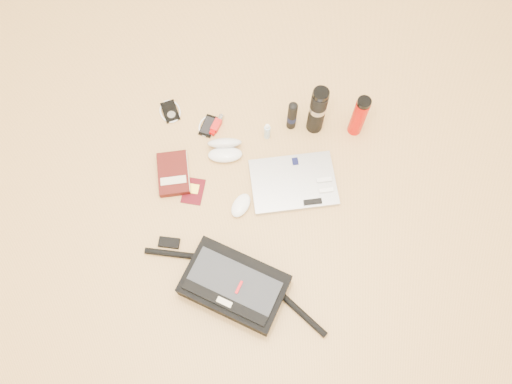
# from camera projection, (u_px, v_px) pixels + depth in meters

# --- Properties ---
(ground) EXTENTS (4.00, 4.00, 0.00)m
(ground) POSITION_uv_depth(u_px,v_px,m) (251.00, 216.00, 2.17)
(ground) COLOR tan
(ground) RESTS_ON ground
(messenger_bag) EXTENTS (0.78, 0.38, 0.11)m
(messenger_bag) POSITION_uv_depth(u_px,v_px,m) (234.00, 285.00, 2.00)
(messenger_bag) COLOR black
(messenger_bag) RESTS_ON ground
(laptop) EXTENTS (0.42, 0.33, 0.04)m
(laptop) POSITION_uv_depth(u_px,v_px,m) (294.00, 183.00, 2.21)
(laptop) COLOR #A2A3A5
(laptop) RESTS_ON ground
(book) EXTENTS (0.17, 0.23, 0.04)m
(book) POSITION_uv_depth(u_px,v_px,m) (174.00, 174.00, 2.22)
(book) COLOR #3F0D0A
(book) RESTS_ON ground
(passport) EXTENTS (0.10, 0.13, 0.01)m
(passport) POSITION_uv_depth(u_px,v_px,m) (193.00, 191.00, 2.21)
(passport) COLOR #45040C
(passport) RESTS_ON ground
(mouse) EXTENTS (0.11, 0.14, 0.04)m
(mouse) POSITION_uv_depth(u_px,v_px,m) (241.00, 205.00, 2.16)
(mouse) COLOR white
(mouse) RESTS_ON ground
(sunglasses_case) EXTENTS (0.17, 0.15, 0.09)m
(sunglasses_case) POSITION_uv_depth(u_px,v_px,m) (225.00, 149.00, 2.25)
(sunglasses_case) COLOR silver
(sunglasses_case) RESTS_ON ground
(ipod) EXTENTS (0.13, 0.13, 0.01)m
(ipod) POSITION_uv_depth(u_px,v_px,m) (170.00, 111.00, 2.35)
(ipod) COLOR black
(ipod) RESTS_ON ground
(phone) EXTENTS (0.11, 0.12, 0.01)m
(phone) POSITION_uv_depth(u_px,v_px,m) (209.00, 126.00, 2.32)
(phone) COLOR black
(phone) RESTS_ON ground
(inhaler) EXTENTS (0.06, 0.11, 0.03)m
(inhaler) POSITION_uv_depth(u_px,v_px,m) (217.00, 125.00, 2.32)
(inhaler) COLOR red
(inhaler) RESTS_ON ground
(spray_bottle) EXTENTS (0.04, 0.04, 0.11)m
(spray_bottle) POSITION_uv_depth(u_px,v_px,m) (267.00, 132.00, 2.27)
(spray_bottle) COLOR #AFD2E7
(spray_bottle) RESTS_ON ground
(aerosol_can) EXTENTS (0.05, 0.05, 0.18)m
(aerosol_can) POSITION_uv_depth(u_px,v_px,m) (292.00, 116.00, 2.25)
(aerosol_can) COLOR black
(aerosol_can) RESTS_ON ground
(thermos_black) EXTENTS (0.09, 0.09, 0.29)m
(thermos_black) POSITION_uv_depth(u_px,v_px,m) (317.00, 110.00, 2.20)
(thermos_black) COLOR black
(thermos_black) RESTS_ON ground
(thermos_red) EXTENTS (0.07, 0.07, 0.25)m
(thermos_red) POSITION_uv_depth(u_px,v_px,m) (359.00, 116.00, 2.21)
(thermos_red) COLOR #BD0802
(thermos_red) RESTS_ON ground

